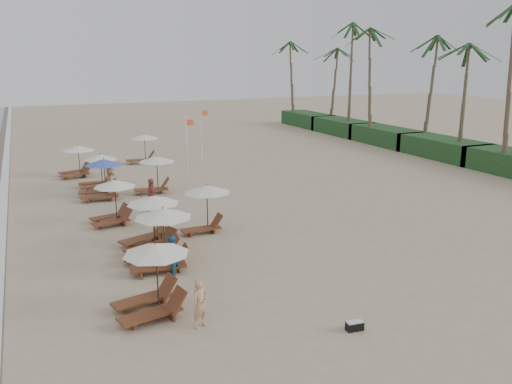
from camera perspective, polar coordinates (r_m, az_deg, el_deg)
name	(u,v)px	position (r m, az deg, el deg)	size (l,w,h in m)	color
ground	(291,256)	(22.03, 3.89, -7.02)	(160.00, 160.00, 0.00)	tan
foam_line	(1,223)	(29.20, -26.13, -3.04)	(0.50, 140.00, 0.02)	white
shrub_hedge	(443,148)	(46.04, 19.84, 4.56)	(3.20, 53.00, 1.60)	#193D1C
palm_row	(445,34)	(46.08, 19.96, 15.96)	(7.00, 52.00, 12.30)	brown
lounger_station_0	(149,282)	(17.25, -11.59, -9.65)	(2.61, 2.25, 2.36)	brown
lounger_station_1	(157,241)	(20.85, -10.79, -5.33)	(2.78, 2.28, 2.38)	brown
lounger_station_2	(148,224)	(23.01, -11.75, -3.46)	(2.74, 2.63, 2.33)	brown
lounger_station_3	(112,202)	(26.82, -15.54, -1.03)	(2.42, 2.09, 2.23)	brown
lounger_station_4	(100,181)	(31.84, -16.70, 1.17)	(2.71, 2.30, 2.34)	brown
lounger_station_5	(97,173)	(34.31, -16.98, 2.01)	(2.54, 2.09, 2.20)	brown
lounger_station_6	(76,161)	(38.31, -19.15, 3.20)	(2.64, 2.27, 2.18)	brown
inland_station_0	(204,203)	(24.65, -5.67, -1.22)	(2.61, 2.24, 2.22)	brown
inland_station_1	(154,171)	(32.39, -11.10, 2.23)	(2.78, 2.24, 2.22)	brown
inland_station_2	(142,147)	(41.96, -12.37, 4.88)	(2.84, 2.24, 2.22)	brown
beachgoer_near	(200,303)	(16.35, -6.13, -12.04)	(0.57, 0.38, 1.57)	tan
beachgoer_mid_a	(171,255)	(20.14, -9.27, -6.86)	(0.77, 0.60, 1.59)	teal
beachgoer_mid_b	(162,227)	(23.50, -10.25, -3.75)	(1.04, 0.60, 1.61)	olive
beachgoer_far_a	(152,195)	(28.43, -11.37, -0.34)	(1.09, 0.45, 1.85)	#AF4F46
beachgoer_far_b	(111,182)	(32.16, -15.60, 1.11)	(0.90, 0.58, 1.83)	tan
duffel_bag	(355,326)	(16.64, 10.75, -14.19)	(0.55, 0.32, 0.29)	black
flag_pole_near	(187,143)	(36.72, -7.56, 5.34)	(0.60, 0.08, 4.12)	silver
flag_pole_far	(202,132)	(41.69, -5.95, 6.56)	(0.60, 0.08, 4.25)	silver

